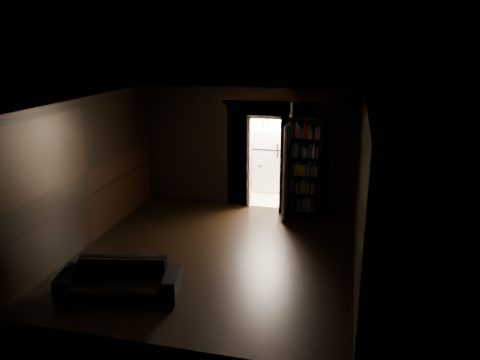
% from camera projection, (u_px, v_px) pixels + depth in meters
% --- Properties ---
extents(ground, '(5.50, 5.50, 0.00)m').
position_uv_depth(ground, '(215.00, 254.00, 8.64)').
color(ground, black).
rests_on(ground, ground).
extents(room_walls, '(5.02, 5.61, 2.84)m').
position_uv_depth(room_walls, '(229.00, 153.00, 9.16)').
color(room_walls, black).
rests_on(room_walls, ground).
extents(kitchen_alcove, '(2.20, 1.80, 2.60)m').
position_uv_depth(kitchen_alcove, '(277.00, 147.00, 11.79)').
color(kitchen_alcove, '#B2AE9B').
rests_on(kitchen_alcove, ground).
extents(sofa, '(1.95, 1.15, 0.70)m').
position_uv_depth(sofa, '(119.00, 274.00, 7.19)').
color(sofa, black).
rests_on(sofa, ground).
extents(bookshelf, '(0.95, 0.56, 2.20)m').
position_uv_depth(bookshelf, '(301.00, 166.00, 10.42)').
color(bookshelf, black).
rests_on(bookshelf, ground).
extents(refrigerator, '(0.86, 0.81, 1.65)m').
position_uv_depth(refrigerator, '(269.00, 159.00, 12.18)').
color(refrigerator, white).
rests_on(refrigerator, ground).
extents(door, '(0.06, 0.85, 2.05)m').
position_uv_depth(door, '(286.00, 172.00, 10.28)').
color(door, white).
rests_on(door, ground).
extents(figurine, '(0.13, 0.13, 0.32)m').
position_uv_depth(figurine, '(292.00, 109.00, 10.18)').
color(figurine, silver).
rests_on(figurine, bookshelf).
extents(bottles, '(0.58, 0.11, 0.24)m').
position_uv_depth(bottles, '(271.00, 123.00, 11.88)').
color(bottles, black).
rests_on(bottles, refrigerator).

